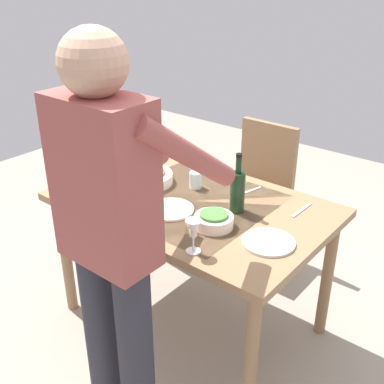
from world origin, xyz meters
name	(u,v)px	position (x,y,z in m)	size (l,w,h in m)	color
ground_plane	(192,318)	(0.00, 0.00, 0.00)	(6.00, 6.00, 0.00)	#9E9384
dining_table	(192,216)	(0.00, 0.00, 0.68)	(1.37, 0.88, 0.76)	#93704C
chair_near	(259,183)	(0.10, -0.82, 0.53)	(0.40, 0.40, 0.91)	brown
person_server	(113,236)	(-0.20, 0.70, 0.96)	(0.42, 0.61, 1.69)	#2D2D38
wine_bottle	(237,190)	(-0.23, -0.06, 0.87)	(0.07, 0.07, 0.30)	black
wine_glass_left	(96,189)	(0.31, 0.35, 0.86)	(0.07, 0.07, 0.15)	white
wine_glass_right	(193,230)	(-0.30, 0.36, 0.86)	(0.07, 0.07, 0.15)	white
water_cup_near_left	(196,180)	(0.08, -0.13, 0.80)	(0.07, 0.07, 0.09)	silver
water_cup_near_right	(195,161)	(0.25, -0.33, 0.81)	(0.07, 0.07, 0.10)	silver
serving_bowl_pasta	(145,177)	(0.33, -0.01, 0.79)	(0.30, 0.30, 0.07)	silver
side_bowl_salad	(214,220)	(-0.24, 0.14, 0.79)	(0.18, 0.18, 0.07)	silver
dinner_plate_near	(170,209)	(0.02, 0.15, 0.77)	(0.23, 0.23, 0.01)	silver
dinner_plate_far	(268,242)	(-0.51, 0.10, 0.77)	(0.23, 0.23, 0.01)	silver
table_knife	(247,192)	(-0.16, -0.25, 0.76)	(0.01, 0.20, 0.01)	silver
table_fork	(302,210)	(-0.48, -0.26, 0.76)	(0.01, 0.18, 0.01)	silver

